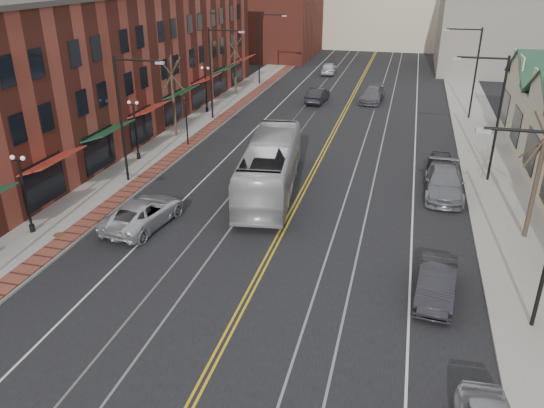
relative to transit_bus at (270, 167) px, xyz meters
The scene contains 28 objects.
ground 16.97m from the transit_bus, 83.20° to the right, with size 160.00×160.00×0.00m, color black.
sidewalk_left 10.63m from the transit_bus, 162.11° to the left, with size 4.00×120.00×0.15m, color gray.
sidewalk_right 14.46m from the transit_bus, 12.99° to the left, with size 4.00×120.00×0.15m, color gray.
building_left 20.20m from the transit_bus, 148.96° to the left, with size 10.00×50.00×11.00m, color maroon.
backdrop_left 55.30m from the transit_bus, 104.74° to the left, with size 14.00×18.00×14.00m, color maroon.
backdrop_mid 68.32m from the transit_bus, 88.32° to the left, with size 22.00×14.00×9.00m, color beige.
backdrop_right 51.28m from the transit_bus, 70.58° to the left, with size 12.00×16.00×11.00m, color slate.
streetlight_l_1 9.68m from the transit_bus, behind, with size 3.33×0.25×8.00m.
streetlight_l_2 18.03m from the transit_bus, 120.71° to the left, with size 3.33×0.25×8.00m.
streetlight_l_3 32.68m from the transit_bus, 106.15° to the left, with size 3.33×0.25×8.00m.
streetlight_r_1 14.45m from the transit_bus, 21.84° to the left, with size 3.33×0.25×8.00m.
streetlight_r_2 25.14m from the transit_bus, 58.43° to the left, with size 3.33×0.25×8.00m.
lamppost_l_1 13.92m from the transit_bus, 140.92° to the right, with size 0.84×0.28×4.27m.
lamppost_l_2 11.28m from the transit_bus, 163.35° to the left, with size 0.84×0.28×4.27m.
lamppost_l_3 20.34m from the transit_bus, 122.08° to the left, with size 0.84×0.28×4.27m.
tree_left_near 14.10m from the transit_bus, 138.69° to the left, with size 1.78×1.37×6.48m.
tree_left_far 27.37m from the transit_bus, 112.60° to the left, with size 1.66×1.28×6.02m.
tree_right_mid 14.91m from the transit_bus, 10.82° to the right, with size 1.90×1.46×6.93m.
manhole_far 12.80m from the transit_bus, 136.37° to the right, with size 0.60×0.60×0.02m, color #592D19.
traffic_signal 11.25m from the transit_bus, 139.95° to the left, with size 0.18×0.15×3.80m.
transit_bus is the anchor object (origin of this frame).
parked_suv 8.45m from the transit_bus, 130.92° to the right, with size 2.53×5.48×1.52m, color silver.
parked_car_b 13.72m from the transit_bus, 44.07° to the right, with size 1.53×4.40×1.45m, color #232227.
parked_car_c 10.81m from the transit_bus, 11.54° to the left, with size 2.28×5.62×1.63m, color slate.
parked_car_d 11.94m from the transit_bus, 28.53° to the left, with size 1.69×4.19×1.43m, color black.
distant_car_left 24.19m from the transit_bus, 92.96° to the left, with size 1.62×4.65×1.53m, color black.
distant_car_right 26.24m from the transit_bus, 80.68° to the left, with size 2.10×5.17×1.50m, color #5D5C63.
distant_car_far 40.07m from the transit_bus, 93.65° to the left, with size 1.79×4.46×1.52m, color silver.
Camera 1 is at (5.83, -13.12, 13.14)m, focal length 35.00 mm.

